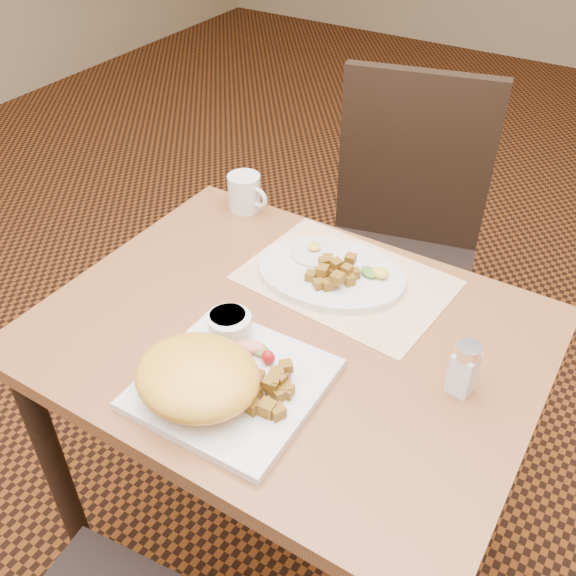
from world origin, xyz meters
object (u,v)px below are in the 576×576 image
Objects in this scene: plate_oval at (331,274)px; coffee_mug at (245,193)px; table at (288,371)px; salt_shaker at (464,368)px; plate_square at (233,384)px; chair_far at (400,236)px.

plate_oval is 0.33m from coffee_mug.
table is 9.00× the size of salt_shaker.
plate_square is at bearing -57.25° from coffee_mug.
plate_oval is (-0.01, 0.18, 0.12)m from table.
chair_far is at bearing 95.01° from table.
chair_far is 3.46× the size of plate_square.
coffee_mug is at bearing 135.05° from table.
plate_square reaches higher than table.
chair_far is at bearing 93.93° from plate_square.
coffee_mug reaches higher than plate_oval.
coffee_mug is at bearing 43.57° from chair_far.
plate_square is 2.80× the size of salt_shaker.
salt_shaker reaches higher than coffee_mug.
table is 0.21m from plate_square.
salt_shaker is at bearing -24.30° from coffee_mug.
salt_shaker is (0.32, 0.02, 0.16)m from table.
chair_far is 0.56m from plate_oval.
salt_shaker is (0.38, -0.67, 0.26)m from chair_far.
table is 0.70m from chair_far.
plate_square is 0.38m from salt_shaker.
salt_shaker reaches higher than plate_square.
coffee_mug is (-0.31, 0.31, 0.15)m from table.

